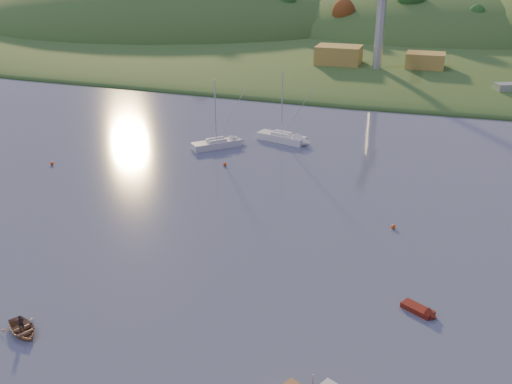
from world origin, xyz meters
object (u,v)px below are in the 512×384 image
(sailboat_far, at_px, (281,137))
(red_tender, at_px, (424,312))
(sailboat_near, at_px, (216,143))
(canoe, at_px, (22,329))

(sailboat_far, height_order, red_tender, sailboat_far)
(sailboat_near, distance_m, canoe, 49.87)
(red_tender, bearing_deg, sailboat_far, 150.05)
(canoe, bearing_deg, sailboat_near, 34.21)
(canoe, xyz_separation_m, red_tender, (31.73, 13.02, -0.15))
(red_tender, bearing_deg, canoe, -127.76)
(sailboat_far, bearing_deg, sailboat_near, -129.63)
(sailboat_far, xyz_separation_m, canoe, (-6.64, -56.25, -0.36))
(sailboat_far, relative_size, canoe, 3.07)
(sailboat_near, relative_size, red_tender, 3.11)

